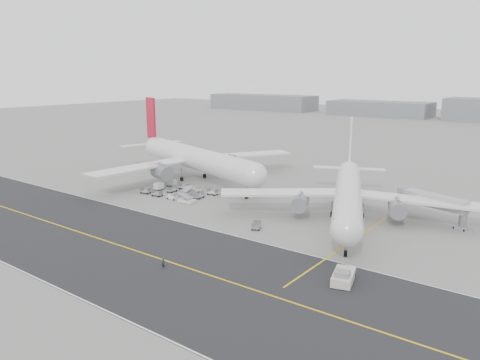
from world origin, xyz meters
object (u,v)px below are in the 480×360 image
Objects in this scene: pushback_tug at (343,277)px; jet_bridge at (433,202)px; ground_crew_a at (163,264)px; airliner_a at (194,158)px; airliner_b at (348,193)px.

jet_bridge reaches higher than pushback_tug.
airliner_a is at bearing 106.89° from ground_crew_a.
airliner_a reaches higher than ground_crew_a.
pushback_tug is (61.53, -36.29, -5.35)m from airliner_a.
jet_bridge is at bearing 6.34° from airliner_b.
airliner_a is 49.78m from airliner_b.
ground_crew_a is at bearing -100.57° from jet_bridge.
airliner_b is at bearing 97.59° from pushback_tug.
airliner_a reaches higher than airliner_b.
jet_bridge is 9.83× the size of ground_crew_a.
airliner_a reaches higher than pushback_tug.
ground_crew_a is at bearing -123.97° from airliner_a.
pushback_tug is 37.21m from jet_bridge.
jet_bridge is (14.48, 8.34, -1.34)m from airliner_b.
airliner_b is 42.45m from ground_crew_a.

